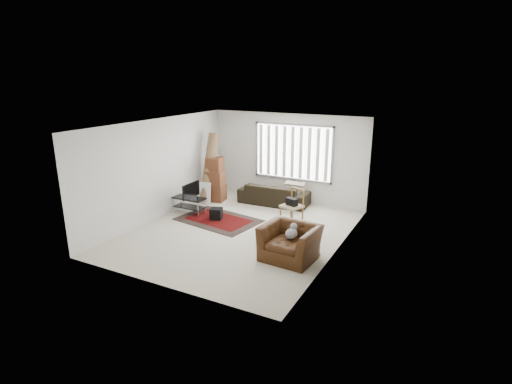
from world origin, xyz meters
TOP-DOWN VIEW (x-y plane):
  - room at (0.03, 0.51)m, footprint 6.00×6.02m
  - persian_rug at (-0.91, 0.44)m, footprint 2.34×1.74m
  - tv_stand at (-1.95, 0.56)m, footprint 0.94×0.42m
  - tv at (-1.95, 0.56)m, footprint 0.10×0.76m
  - subwoofer at (-0.99, 0.47)m, footprint 0.39×0.39m
  - moving_boxes at (-1.94, 1.91)m, footprint 0.63×0.59m
  - white_flatpack at (-2.15, 1.50)m, footprint 0.53×0.23m
  - rolled_rug at (-2.12, 1.84)m, footprint 0.33×0.98m
  - sofa at (-0.18, 2.45)m, footprint 2.16×1.01m
  - side_chair at (0.93, 1.22)m, footprint 0.63×0.63m
  - armchair at (1.72, -0.82)m, footprint 1.22×1.08m

SIDE VIEW (x-z plane):
  - persian_rug at x=-0.91m, z-range 0.00..0.02m
  - subwoofer at x=-0.99m, z-range 0.02..0.32m
  - white_flatpack at x=-2.15m, z-range 0.00..0.66m
  - tv_stand at x=-1.95m, z-range 0.10..0.57m
  - sofa at x=-0.18m, z-range 0.00..0.81m
  - armchair at x=1.72m, z-range 0.00..0.86m
  - side_chair at x=0.93m, z-range 0.05..0.96m
  - moving_boxes at x=-1.94m, z-range -0.05..1.32m
  - tv at x=-1.95m, z-range 0.47..0.90m
  - rolled_rug at x=-2.12m, z-range 0.00..2.10m
  - room at x=0.03m, z-range 0.40..3.11m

